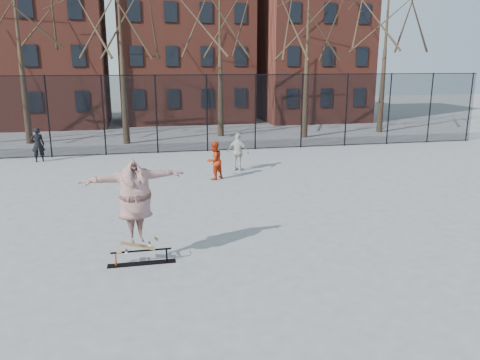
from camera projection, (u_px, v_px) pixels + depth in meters
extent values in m
plane|color=slate|center=(234.00, 242.00, 12.24)|extent=(100.00, 100.00, 0.00)
cube|color=black|center=(142.00, 263.00, 10.95)|extent=(1.57, 0.24, 0.01)
cylinder|color=#E6460D|center=(116.00, 259.00, 10.79)|extent=(0.04, 0.04, 0.32)
cylinder|color=black|center=(167.00, 255.00, 11.03)|extent=(0.04, 0.04, 0.32)
cylinder|color=black|center=(141.00, 251.00, 10.87)|extent=(1.39, 0.04, 0.04)
imported|color=#433688|center=(136.00, 206.00, 10.59)|extent=(2.46, 1.17, 1.93)
imported|color=black|center=(38.00, 145.00, 21.99)|extent=(0.67, 0.51, 1.64)
imported|color=#B82E10|center=(214.00, 161.00, 18.68)|extent=(0.94, 0.90, 1.53)
imported|color=#BAB7AD|center=(238.00, 152.00, 20.15)|extent=(1.02, 0.91, 1.65)
cylinder|color=black|center=(48.00, 117.00, 22.73)|extent=(0.07, 0.07, 4.00)
cylinder|color=black|center=(103.00, 116.00, 23.26)|extent=(0.07, 0.07, 4.00)
cylinder|color=black|center=(156.00, 114.00, 23.79)|extent=(0.07, 0.07, 4.00)
cylinder|color=black|center=(207.00, 113.00, 24.32)|extent=(0.07, 0.07, 4.00)
cylinder|color=black|center=(255.00, 112.00, 24.85)|extent=(0.07, 0.07, 4.00)
cylinder|color=black|center=(302.00, 111.00, 25.38)|extent=(0.07, 0.07, 4.00)
cylinder|color=black|center=(346.00, 110.00, 25.91)|extent=(0.07, 0.07, 4.00)
cylinder|color=black|center=(389.00, 109.00, 26.44)|extent=(0.07, 0.07, 4.00)
cylinder|color=black|center=(430.00, 108.00, 26.97)|extent=(0.07, 0.07, 4.00)
cylinder|color=black|center=(470.00, 107.00, 27.51)|extent=(0.07, 0.07, 4.00)
cube|color=black|center=(184.00, 114.00, 24.07)|extent=(34.00, 0.01, 4.00)
cylinder|color=black|center=(183.00, 75.00, 23.59)|extent=(34.00, 0.04, 0.04)
cone|color=black|center=(27.00, 103.00, 26.81)|extent=(0.40, 0.40, 4.62)
cone|color=black|center=(125.00, 103.00, 26.70)|extent=(0.40, 0.40, 4.62)
cone|color=black|center=(217.00, 100.00, 29.06)|extent=(0.40, 0.40, 4.62)
cone|color=black|center=(308.00, 100.00, 28.95)|extent=(0.40, 0.40, 4.62)
cone|color=black|center=(379.00, 97.00, 31.30)|extent=(0.40, 0.40, 4.62)
cube|color=maroon|center=(39.00, 42.00, 33.58)|extent=(9.00, 7.00, 12.00)
cube|color=maroon|center=(185.00, 36.00, 35.60)|extent=(10.00, 7.00, 13.00)
cube|color=maroon|center=(309.00, 50.00, 37.89)|extent=(8.00, 7.00, 11.00)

